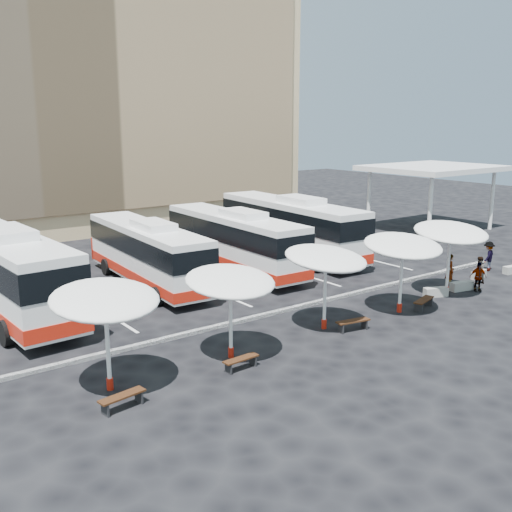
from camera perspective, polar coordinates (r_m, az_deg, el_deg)
ground at (r=27.43m, az=2.10°, el=-5.89°), size 120.00×120.00×0.00m
sandstone_building at (r=54.66m, az=-20.20°, el=16.14°), size 42.00×18.25×29.60m
service_canopy at (r=50.55m, az=16.46°, el=7.89°), size 10.00×8.00×5.20m
curb_divider at (r=27.77m, az=1.45°, el=-5.48°), size 34.00×0.25×0.15m
bay_lines at (r=33.74m, az=-6.48°, el=-2.34°), size 24.15×12.00×0.01m
bus_0 at (r=29.90m, az=-22.96°, el=-1.09°), size 3.49×13.26×4.18m
bus_1 at (r=32.87m, az=-10.33°, el=0.44°), size 3.17×11.56×3.63m
bus_2 at (r=35.42m, az=-2.13°, el=1.63°), size 3.02×11.86×3.74m
bus_3 at (r=39.18m, az=3.29°, el=2.95°), size 3.50×12.90×4.05m
sunshade_0 at (r=19.98m, az=-14.18°, el=-4.08°), size 3.62×3.67×3.69m
sunshade_1 at (r=22.12m, az=-2.47°, el=-2.45°), size 3.53×3.57×3.51m
sunshade_2 at (r=25.35m, az=6.67°, el=-0.24°), size 4.16×4.20×3.66m
sunshade_3 at (r=28.17m, az=13.81°, el=0.93°), size 4.52×4.55×3.73m
sunshade_4 at (r=31.70m, az=18.05°, el=2.13°), size 4.78×4.80×3.83m
wood_bench_0 at (r=19.58m, az=-12.62°, el=-13.08°), size 1.58×0.63×0.47m
wood_bench_1 at (r=21.90m, az=-1.44°, el=-9.93°), size 1.44×0.45×0.44m
wood_bench_2 at (r=25.99m, az=9.22°, el=-6.29°), size 1.59×0.68×0.47m
wood_bench_3 at (r=29.61m, az=15.68°, el=-4.19°), size 1.64×0.86×0.49m
conc_bench_0 at (r=31.88m, az=16.75°, el=-3.31°), size 1.30×0.86×0.46m
conc_bench_1 at (r=33.39m, az=18.97°, el=-2.72°), size 1.34×0.70×0.48m
conc_bench_2 at (r=36.28m, az=20.45°, el=-1.65°), size 1.25×0.59×0.45m
conc_bench_3 at (r=38.17m, az=23.21°, el=-1.19°), size 1.23×0.59×0.44m
passenger_0 at (r=33.40m, az=17.99°, el=-1.40°), size 0.78×0.82×1.89m
passenger_1 at (r=34.94m, az=20.48°, el=-1.27°), size 0.84×0.71×1.53m
passenger_2 at (r=33.45m, az=20.39°, el=-1.87°), size 0.96×0.81×1.54m
passenger_3 at (r=38.08m, az=21.26°, el=-0.02°), size 1.29×0.96×1.78m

